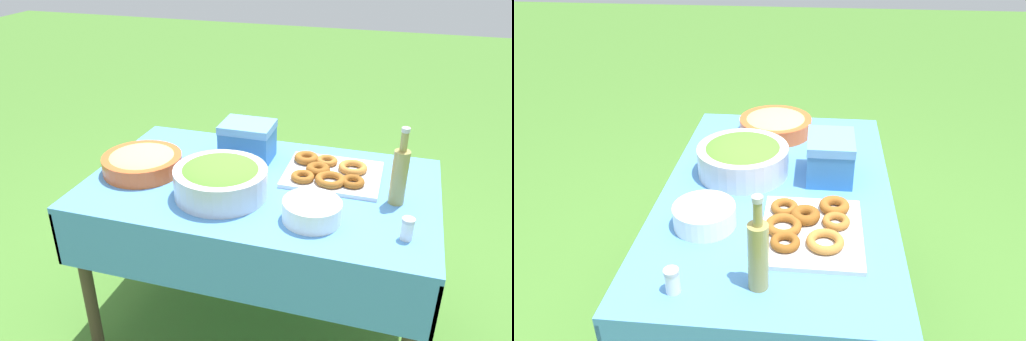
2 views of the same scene
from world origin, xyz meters
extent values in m
plane|color=#477A2D|center=(0.00, 0.00, 0.00)|extent=(14.00, 14.00, 0.00)
cube|color=#4C8CD1|center=(0.00, 0.00, 0.72)|extent=(1.33, 0.82, 0.02)
cube|color=#4C8CD1|center=(0.00, -0.40, 0.60)|extent=(1.33, 0.01, 0.22)
cube|color=#4C8CD1|center=(0.00, 0.40, 0.60)|extent=(1.33, 0.01, 0.22)
cube|color=#4C8CD1|center=(-0.66, 0.00, 0.60)|extent=(0.01, 0.82, 0.22)
cube|color=#4C8CD1|center=(0.66, 0.00, 0.60)|extent=(0.01, 0.82, 0.22)
cylinder|color=#473828|center=(-0.61, -0.35, 0.36)|extent=(0.05, 0.05, 0.71)
cylinder|color=#473828|center=(-0.61, 0.35, 0.36)|extent=(0.05, 0.05, 0.71)
cylinder|color=#473828|center=(0.61, 0.35, 0.36)|extent=(0.05, 0.05, 0.71)
cylinder|color=silver|center=(-0.11, -0.14, 0.79)|extent=(0.34, 0.34, 0.11)
ellipsoid|color=#51892D|center=(-0.11, -0.14, 0.83)|extent=(0.30, 0.30, 0.07)
cylinder|color=#E05B28|center=(-0.48, -0.05, 0.77)|extent=(0.32, 0.32, 0.07)
ellipsoid|color=tan|center=(-0.48, -0.05, 0.79)|extent=(0.28, 0.28, 0.06)
cube|color=silver|center=(0.26, 0.13, 0.74)|extent=(0.37, 0.32, 0.02)
torus|color=#93561E|center=(0.13, 0.20, 0.77)|extent=(0.14, 0.14, 0.03)
torus|color=#A36628|center=(0.22, 0.21, 0.76)|extent=(0.12, 0.12, 0.02)
torus|color=#B27533|center=(0.33, 0.17, 0.76)|extent=(0.16, 0.16, 0.03)
torus|color=brown|center=(0.34, 0.05, 0.76)|extent=(0.10, 0.10, 0.03)
torus|color=brown|center=(0.20, 0.11, 0.77)|extent=(0.13, 0.13, 0.03)
torus|color=#93561E|center=(0.15, 0.04, 0.76)|extent=(0.13, 0.13, 0.03)
torus|color=#93561E|center=(0.26, 0.04, 0.76)|extent=(0.16, 0.16, 0.03)
cylinder|color=white|center=(0.24, -0.21, 0.74)|extent=(0.20, 0.20, 0.01)
cylinder|color=white|center=(0.24, -0.21, 0.75)|extent=(0.20, 0.20, 0.01)
cylinder|color=white|center=(0.24, -0.21, 0.76)|extent=(0.20, 0.20, 0.01)
cylinder|color=white|center=(0.24, -0.21, 0.78)|extent=(0.20, 0.20, 0.01)
cylinder|color=white|center=(0.24, -0.21, 0.79)|extent=(0.20, 0.20, 0.01)
cylinder|color=white|center=(0.24, -0.21, 0.80)|extent=(0.20, 0.20, 0.01)
cylinder|color=#998E4C|center=(0.51, -0.01, 0.84)|extent=(0.06, 0.06, 0.20)
cylinder|color=#998E4C|center=(0.51, -0.01, 0.97)|extent=(0.03, 0.03, 0.07)
cylinder|color=#B7B7B7|center=(0.51, -0.01, 1.02)|extent=(0.03, 0.03, 0.02)
cube|color=#3372B7|center=(-0.11, 0.19, 0.80)|extent=(0.21, 0.17, 0.13)
cube|color=#60A0E5|center=(-0.11, 0.19, 0.88)|extent=(0.21, 0.17, 0.03)
cylinder|color=white|center=(0.55, -0.23, 0.77)|extent=(0.04, 0.04, 0.06)
cylinder|color=silver|center=(0.55, -0.23, 0.80)|extent=(0.04, 0.04, 0.01)
camera|label=1|loc=(0.48, -1.63, 1.65)|focal=35.00mm
camera|label=2|loc=(1.53, 0.13, 1.67)|focal=35.00mm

